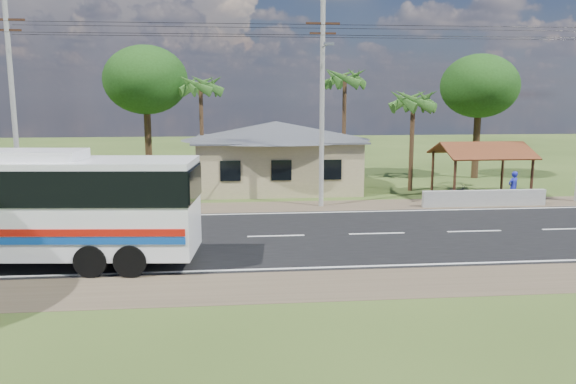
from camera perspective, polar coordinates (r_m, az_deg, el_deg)
name	(u,v)px	position (r m, az deg, el deg)	size (l,w,h in m)	color
ground	(276,236)	(24.60, -1.23, -4.53)	(120.00, 120.00, 0.00)	#2F4418
road	(276,236)	(24.59, -1.23, -4.51)	(120.00, 16.00, 0.03)	black
house	(276,148)	(37.02, -1.20, 4.49)	(12.40, 10.00, 5.00)	tan
waiting_shed	(481,152)	(35.63, 19.04, 3.88)	(5.20, 4.48, 3.35)	#3A2215
concrete_barrier	(484,198)	(32.91, 19.31, -0.60)	(7.00, 0.30, 0.90)	#9E9E99
utility_poles	(316,101)	(30.57, 2.87, 9.21)	(32.80, 2.22, 11.00)	#9E9E99
palm_near	(413,101)	(36.54, 12.61, 9.01)	(2.80, 2.80, 6.70)	#47301E
palm_mid	(345,79)	(40.03, 5.79, 11.32)	(2.80, 2.80, 8.20)	#47301E
palm_far	(201,86)	(39.82, -8.87, 10.57)	(2.80, 2.80, 7.70)	#47301E
tree_behind_house	(146,80)	(42.23, -14.26, 10.94)	(6.00, 6.00, 9.61)	#47301E
tree_behind_shed	(479,87)	(43.55, 18.87, 10.10)	(5.60, 5.60, 9.02)	#47301E
coach_bus	(6,201)	(22.32, -26.73, -0.78)	(13.71, 4.06, 4.20)	white
motorcycle	(456,193)	(34.06, 16.69, -0.08)	(0.63, 1.81, 0.95)	black
person	(513,187)	(34.24, 21.89, 0.44)	(0.67, 0.44, 1.85)	navy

